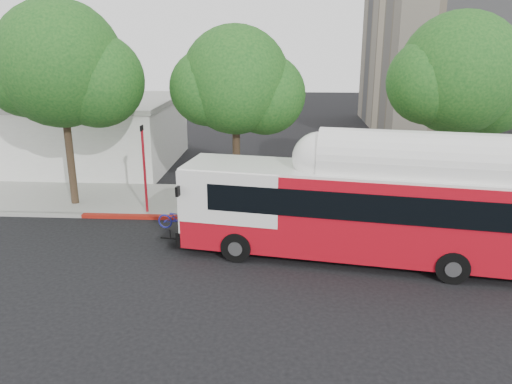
% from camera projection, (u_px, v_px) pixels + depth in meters
% --- Properties ---
extents(ground, '(120.00, 120.00, 0.00)m').
position_uv_depth(ground, '(248.00, 257.00, 18.99)').
color(ground, black).
rests_on(ground, ground).
extents(sidewalk, '(60.00, 5.00, 0.15)m').
position_uv_depth(sidewalk, '(258.00, 201.00, 25.16)').
color(sidewalk, gray).
rests_on(sidewalk, ground).
extents(curb_strip, '(60.00, 0.30, 0.15)m').
position_uv_depth(curb_strip, '(254.00, 219.00, 22.68)').
color(curb_strip, gray).
rests_on(curb_strip, ground).
extents(red_curb_segment, '(10.00, 0.32, 0.16)m').
position_uv_depth(red_curb_segment, '(189.00, 218.00, 22.86)').
color(red_curb_segment, maroon).
rests_on(red_curb_segment, ground).
extents(street_tree_left, '(6.67, 5.80, 9.74)m').
position_uv_depth(street_tree_left, '(71.00, 69.00, 22.83)').
color(street_tree_left, '#2D2116').
rests_on(street_tree_left, ground).
extents(street_tree_mid, '(5.75, 5.00, 8.62)m').
position_uv_depth(street_tree_mid, '(244.00, 85.00, 23.05)').
color(street_tree_mid, '#2D2116').
rests_on(street_tree_mid, ground).
extents(street_tree_right, '(6.21, 5.40, 9.18)m').
position_uv_depth(street_tree_right, '(469.00, 78.00, 22.16)').
color(street_tree_right, '#2D2116').
rests_on(street_tree_right, ground).
extents(low_commercial_bldg, '(16.20, 10.20, 4.25)m').
position_uv_depth(low_commercial_bldg, '(51.00, 131.00, 32.53)').
color(low_commercial_bldg, silver).
rests_on(low_commercial_bldg, ground).
extents(transit_bus, '(13.60, 4.70, 3.96)m').
position_uv_depth(transit_bus, '(353.00, 212.00, 18.36)').
color(transit_bus, '#B50C19').
rests_on(transit_bus, ground).
extents(signal_pole, '(0.12, 0.40, 4.23)m').
position_uv_depth(signal_pole, '(145.00, 170.00, 22.88)').
color(signal_pole, '#AA121E').
rests_on(signal_pole, ground).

